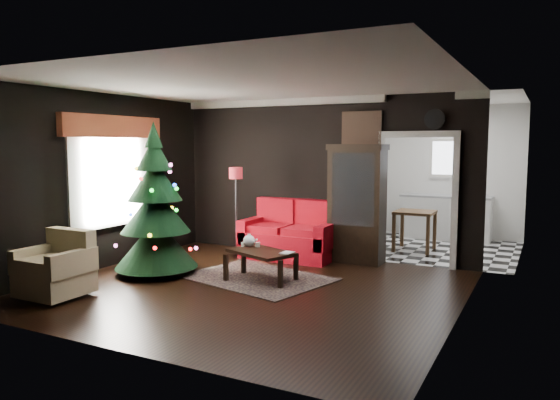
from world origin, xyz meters
The scene contains 26 objects.
floor centered at (0.00, 0.00, 0.00)m, with size 5.50×5.50×0.00m, color black.
ceiling centered at (0.00, 0.00, 2.80)m, with size 5.50×5.50×0.00m, color white.
wall_back centered at (0.00, 2.50, 1.40)m, with size 5.50×5.50×0.00m, color black.
wall_front centered at (0.00, -2.50, 1.40)m, with size 5.50×5.50×0.00m, color black.
wall_left centered at (-2.75, 0.00, 1.40)m, with size 5.50×5.50×0.00m, color black.
wall_right centered at (2.75, 0.00, 1.40)m, with size 5.50×5.50×0.00m, color black.
doorway centered at (1.70, 2.50, 1.05)m, with size 1.10×0.10×2.10m, color silver, non-canonical shape.
left_window centered at (-2.71, 0.20, 1.45)m, with size 0.05×1.60×1.40m, color white.
valance centered at (-2.63, 0.20, 2.27)m, with size 0.12×2.10×0.35m, color brown.
kitchen_floor centered at (1.70, 4.00, 0.00)m, with size 3.00×3.00×0.00m, color white.
kitchen_window centered at (1.70, 5.45, 1.70)m, with size 0.70×0.06×0.70m, color white.
rug centered at (-0.22, 0.56, 0.01)m, with size 2.06×1.50×0.01m, color #3F2839.
loveseat centered at (-0.40, 2.05, 0.50)m, with size 1.70×0.90×1.00m, color maroon, non-canonical shape.
curio_cabinet centered at (0.75, 2.27, 0.95)m, with size 0.90×0.45×1.90m, color black, non-canonical shape.
floor_lamp centered at (-1.29, 1.71, 0.83)m, with size 0.26×0.26×1.52m, color black, non-canonical shape.
christmas_tree centered at (-1.72, 0.09, 1.05)m, with size 1.26×1.26×2.40m, color black, non-canonical shape.
armchair centered at (-2.03, -1.53, 0.46)m, with size 0.79×0.79×0.81m, color tan, non-canonical shape.
coffee_table centered at (-0.08, 0.44, 0.23)m, with size 0.97×0.58×0.44m, color black, non-canonical shape.
teapot centered at (-0.38, 0.62, 0.54)m, with size 0.20×0.20×0.19m, color white, non-canonical shape.
cup_a centered at (-0.46, 0.60, 0.48)m, with size 0.08×0.08×0.07m, color silver.
cup_b centered at (-0.27, 0.68, 0.48)m, with size 0.08×0.08×0.07m, color beige.
book centered at (0.27, 0.45, 0.55)m, with size 0.15×0.02×0.21m, color #92775B.
wall_clock centered at (1.95, 2.45, 2.38)m, with size 0.32×0.32×0.06m, color white.
painting centered at (0.75, 2.46, 2.25)m, with size 0.62×0.05×0.52m, color #A05F3A.
kitchen_counter centered at (1.70, 5.20, 0.45)m, with size 1.80×0.60×0.90m, color silver.
kitchen_table centered at (1.40, 3.70, 0.38)m, with size 0.70×0.70×0.75m, color brown, non-canonical shape.
Camera 1 is at (3.62, -6.17, 1.98)m, focal length 33.98 mm.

